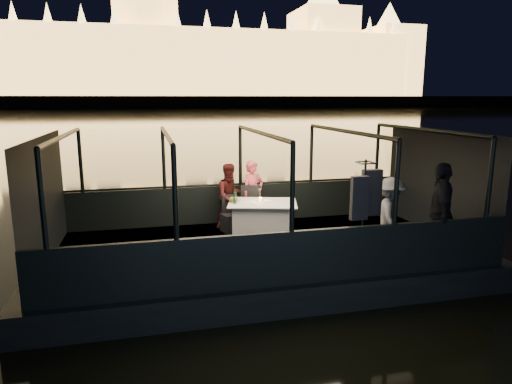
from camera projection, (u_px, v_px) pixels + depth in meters
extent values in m
plane|color=black|center=(156.00, 116.00, 85.53)|extent=(500.00, 500.00, 0.00)
cube|color=black|center=(261.00, 269.00, 9.40)|extent=(8.60, 4.40, 1.00)
cube|color=black|center=(261.00, 247.00, 9.30)|extent=(8.00, 4.00, 0.04)
cube|color=black|center=(241.00, 203.00, 11.11)|extent=(8.00, 0.08, 0.90)
cube|color=black|center=(291.00, 258.00, 7.30)|extent=(8.00, 0.08, 0.90)
cube|color=#423D33|center=(149.00, 103.00, 209.04)|extent=(400.00, 140.00, 6.00)
cube|color=silver|center=(262.00, 219.00, 9.87)|extent=(1.67, 1.39, 0.77)
cube|color=black|center=(231.00, 212.00, 10.25)|extent=(0.47, 0.47, 0.80)
cube|color=black|center=(253.00, 211.00, 10.37)|extent=(0.60, 0.60, 0.98)
imported|color=#DB4F56|center=(253.00, 194.00, 10.66)|extent=(0.66, 0.56, 1.54)
imported|color=#3C1110|center=(231.00, 196.00, 10.50)|extent=(0.81, 0.68, 1.50)
imported|color=silver|center=(390.00, 211.00, 8.70)|extent=(0.85, 1.10, 1.50)
imported|color=black|center=(440.00, 216.00, 8.31)|extent=(0.92, 1.17, 1.85)
cylinder|color=#163B15|center=(235.00, 197.00, 9.64)|extent=(0.08, 0.08, 0.32)
cylinder|color=olive|center=(234.00, 200.00, 9.80)|extent=(0.25, 0.25, 0.08)
cylinder|color=#FB863E|center=(260.00, 199.00, 9.91)|extent=(0.06, 0.06, 0.08)
cylinder|color=white|center=(266.00, 201.00, 9.89)|extent=(0.30, 0.30, 0.02)
cylinder|color=silver|center=(239.00, 200.00, 10.00)|extent=(0.30, 0.30, 0.01)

